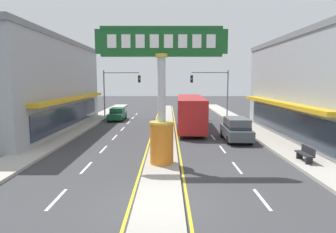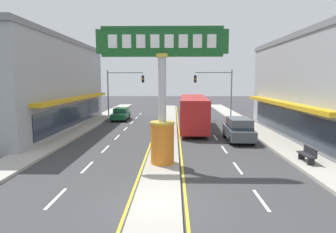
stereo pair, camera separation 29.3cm
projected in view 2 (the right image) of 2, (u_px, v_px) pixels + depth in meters
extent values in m
plane|color=#3A3A3D|center=(157.00, 203.00, 11.66)|extent=(160.00, 160.00, 0.00)
cube|color=#A39E93|center=(167.00, 128.00, 29.51)|extent=(1.94, 52.00, 0.14)
cube|color=#ADA89E|center=(75.00, 131.00, 27.70)|extent=(2.39, 60.00, 0.18)
cube|color=#ADA89E|center=(260.00, 132.00, 27.35)|extent=(2.39, 60.00, 0.18)
cube|color=silver|center=(56.00, 198.00, 12.14)|extent=(0.14, 2.20, 0.01)
cube|color=silver|center=(87.00, 167.00, 16.51)|extent=(0.14, 2.20, 0.01)
cube|color=silver|center=(105.00, 149.00, 20.87)|extent=(0.14, 2.20, 0.01)
cube|color=silver|center=(117.00, 137.00, 25.24)|extent=(0.14, 2.20, 0.01)
cube|color=silver|center=(126.00, 129.00, 29.60)|extent=(0.14, 2.20, 0.01)
cube|color=silver|center=(132.00, 122.00, 33.97)|extent=(0.14, 2.20, 0.01)
cube|color=silver|center=(137.00, 118.00, 38.33)|extent=(0.14, 2.20, 0.01)
cube|color=silver|center=(140.00, 114.00, 42.70)|extent=(0.14, 2.20, 0.01)
cube|color=silver|center=(261.00, 200.00, 11.97)|extent=(0.14, 2.20, 0.01)
cube|color=silver|center=(238.00, 168.00, 16.34)|extent=(0.14, 2.20, 0.01)
cube|color=silver|center=(224.00, 149.00, 20.70)|extent=(0.14, 2.20, 0.01)
cube|color=silver|center=(215.00, 137.00, 25.07)|extent=(0.14, 2.20, 0.01)
cube|color=silver|center=(209.00, 129.00, 29.43)|extent=(0.14, 2.20, 0.01)
cube|color=silver|center=(205.00, 123.00, 33.80)|extent=(0.14, 2.20, 0.01)
cube|color=silver|center=(201.00, 118.00, 38.16)|extent=(0.14, 2.20, 0.01)
cube|color=silver|center=(198.00, 114.00, 42.53)|extent=(0.14, 2.20, 0.01)
cube|color=yellow|center=(156.00, 129.00, 29.54)|extent=(0.12, 52.00, 0.01)
cube|color=yellow|center=(179.00, 129.00, 29.50)|extent=(0.12, 52.00, 0.01)
cylinder|color=orange|center=(162.00, 144.00, 16.67)|extent=(1.34, 1.34, 2.32)
cylinder|color=gold|center=(162.00, 123.00, 16.51)|extent=(1.41, 1.41, 0.12)
cylinder|color=#B7B7BC|center=(162.00, 89.00, 16.28)|extent=(0.45, 0.45, 3.92)
cylinder|color=gold|center=(162.00, 56.00, 16.05)|extent=(0.72, 0.72, 0.20)
cube|color=#195623|center=(162.00, 42.00, 15.95)|extent=(7.28, 0.24, 1.32)
cube|color=#195623|center=(162.00, 28.00, 15.86)|extent=(6.70, 0.29, 0.16)
cube|color=#195623|center=(162.00, 55.00, 16.05)|extent=(6.70, 0.29, 0.16)
cube|color=white|center=(113.00, 41.00, 15.86)|extent=(0.50, 0.06, 0.72)
cube|color=white|center=(127.00, 41.00, 15.84)|extent=(0.50, 0.06, 0.72)
cube|color=white|center=(141.00, 41.00, 15.83)|extent=(0.50, 0.06, 0.72)
cube|color=white|center=(155.00, 41.00, 15.81)|extent=(0.50, 0.06, 0.72)
cube|color=white|center=(169.00, 41.00, 15.80)|extent=(0.50, 0.06, 0.72)
cube|color=white|center=(183.00, 41.00, 15.78)|extent=(0.50, 0.06, 0.72)
cube|color=white|center=(197.00, 41.00, 15.77)|extent=(0.50, 0.06, 0.72)
cube|color=white|center=(212.00, 41.00, 15.75)|extent=(0.50, 0.06, 0.72)
cube|color=#999EA3|center=(25.00, 87.00, 29.02)|extent=(9.93, 21.75, 8.51)
cube|color=slate|center=(22.00, 41.00, 28.46)|extent=(10.12, 22.19, 0.45)
cube|color=gold|center=(79.00, 98.00, 29.04)|extent=(0.90, 18.49, 0.30)
cube|color=#283342|center=(76.00, 114.00, 29.26)|extent=(0.08, 17.84, 2.00)
cube|color=gold|center=(281.00, 103.00, 24.17)|extent=(0.90, 16.76, 0.30)
cube|color=#283342|center=(285.00, 121.00, 24.35)|extent=(0.08, 16.17, 2.00)
cylinder|color=slate|center=(108.00, 94.00, 38.01)|extent=(0.16, 0.16, 6.20)
cylinder|color=slate|center=(125.00, 73.00, 37.62)|extent=(4.62, 0.12, 0.12)
cube|color=black|center=(143.00, 79.00, 37.51)|extent=(0.32, 0.24, 0.92)
sphere|color=black|center=(143.00, 77.00, 37.33)|extent=(0.17, 0.17, 0.17)
sphere|color=yellow|center=(143.00, 79.00, 37.37)|extent=(0.17, 0.17, 0.17)
sphere|color=black|center=(143.00, 81.00, 37.41)|extent=(0.17, 0.17, 0.17)
cylinder|color=slate|center=(231.00, 95.00, 36.82)|extent=(0.16, 0.16, 6.20)
cylinder|color=slate|center=(214.00, 72.00, 36.52)|extent=(4.62, 0.12, 0.12)
cube|color=black|center=(195.00, 79.00, 36.50)|extent=(0.32, 0.24, 0.92)
sphere|color=black|center=(195.00, 77.00, 36.33)|extent=(0.17, 0.17, 0.17)
sphere|color=yellow|center=(195.00, 79.00, 36.37)|extent=(0.17, 0.17, 0.17)
sphere|color=black|center=(195.00, 81.00, 36.40)|extent=(0.17, 0.17, 0.17)
cube|color=#B21E1E|center=(193.00, 112.00, 29.00)|extent=(2.93, 11.29, 2.90)
cube|color=#283342|center=(193.00, 109.00, 28.96)|extent=(2.95, 11.07, 0.90)
cube|color=#283342|center=(192.00, 104.00, 34.48)|extent=(2.30, 0.17, 1.40)
cube|color=black|center=(192.00, 96.00, 34.35)|extent=(1.75, 0.15, 0.30)
cylinder|color=black|center=(182.00, 120.00, 32.67)|extent=(0.32, 0.97, 0.96)
cylinder|color=black|center=(203.00, 120.00, 32.54)|extent=(0.32, 0.97, 0.96)
cylinder|color=black|center=(181.00, 129.00, 26.35)|extent=(0.32, 0.97, 0.96)
cylinder|color=black|center=(207.00, 130.00, 26.21)|extent=(0.32, 0.97, 0.96)
cube|color=#4C5156|center=(238.00, 132.00, 23.55)|extent=(2.00, 4.64, 0.80)
cube|color=#4C5156|center=(239.00, 123.00, 23.27)|extent=(1.74, 2.89, 0.80)
cube|color=#283342|center=(239.00, 127.00, 23.31)|extent=(1.77, 2.92, 0.24)
cylinder|color=black|center=(225.00, 134.00, 25.05)|extent=(0.24, 0.68, 0.68)
cylinder|color=black|center=(245.00, 134.00, 24.97)|extent=(0.24, 0.68, 0.68)
cylinder|color=black|center=(230.00, 140.00, 22.22)|extent=(0.24, 0.68, 0.68)
cylinder|color=black|center=(254.00, 141.00, 22.15)|extent=(0.24, 0.68, 0.68)
cube|color=#14562D|center=(121.00, 115.00, 35.97)|extent=(1.79, 4.31, 0.66)
cube|color=#14562D|center=(121.00, 110.00, 36.06)|extent=(1.56, 2.16, 0.60)
cube|color=#283342|center=(121.00, 112.00, 36.09)|extent=(1.60, 2.18, 0.24)
cylinder|color=black|center=(126.00, 119.00, 34.66)|extent=(0.22, 0.62, 0.62)
cylinder|color=black|center=(112.00, 119.00, 34.71)|extent=(0.22, 0.62, 0.62)
cylinder|color=black|center=(129.00, 116.00, 37.31)|extent=(0.22, 0.62, 0.62)
cylinder|color=black|center=(117.00, 116.00, 37.35)|extent=(0.22, 0.62, 0.62)
cube|color=#232328|center=(306.00, 155.00, 16.83)|extent=(0.48, 1.60, 0.08)
cube|color=#232328|center=(310.00, 151.00, 16.80)|extent=(0.06, 1.60, 0.40)
cube|color=black|center=(311.00, 162.00, 16.27)|extent=(0.38, 0.08, 0.36)
cube|color=black|center=(302.00, 156.00, 17.46)|extent=(0.38, 0.08, 0.36)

